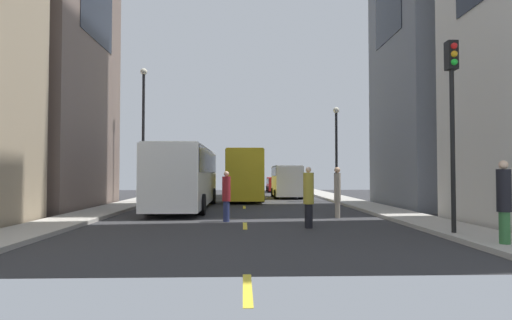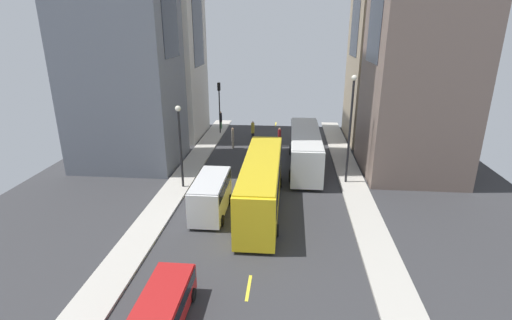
{
  "view_description": "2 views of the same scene",
  "coord_description": "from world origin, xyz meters",
  "px_view_note": "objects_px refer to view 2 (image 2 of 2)",
  "views": [
    {
      "loc": [
        -0.08,
        -28.09,
        1.99
      ],
      "look_at": [
        0.73,
        -2.46,
        2.8
      ],
      "focal_mm": 28.84,
      "sensor_mm": 36.0,
      "label": 1
    },
    {
      "loc": [
        -1.77,
        28.32,
        12.27
      ],
      "look_at": [
        0.92,
        -1.87,
        1.64
      ],
      "focal_mm": 26.9,
      "sensor_mm": 36.0,
      "label": 2
    }
  ],
  "objects_px": {
    "car_red_0": "(165,301)",
    "pedestrian_crossing_mid": "(279,136)",
    "pedestrian_waiting_curb": "(253,130)",
    "pedestrian_crossing_near": "(233,137)",
    "pedestrian_walking_far": "(221,119)",
    "traffic_light_near_corner": "(219,98)",
    "streetcar_yellow": "(262,180)",
    "delivery_van_white": "(211,193)",
    "city_bus_white": "(305,146)"
  },
  "relations": [
    {
      "from": "delivery_van_white",
      "to": "pedestrian_crossing_near",
      "type": "bearing_deg",
      "value": -87.39
    },
    {
      "from": "delivery_van_white",
      "to": "pedestrian_crossing_near",
      "type": "distance_m",
      "value": 14.91
    },
    {
      "from": "pedestrian_crossing_near",
      "to": "pedestrian_walking_far",
      "type": "height_order",
      "value": "pedestrian_walking_far"
    },
    {
      "from": "car_red_0",
      "to": "pedestrian_crossing_mid",
      "type": "xyz_separation_m",
      "value": [
        -4.18,
        -26.21,
        0.19
      ]
    },
    {
      "from": "pedestrian_crossing_near",
      "to": "pedestrian_crossing_mid",
      "type": "distance_m",
      "value": 5.0
    },
    {
      "from": "city_bus_white",
      "to": "pedestrian_crossing_mid",
      "type": "relative_size",
      "value": 5.58
    },
    {
      "from": "car_red_0",
      "to": "pedestrian_walking_far",
      "type": "relative_size",
      "value": 1.88
    },
    {
      "from": "pedestrian_waiting_curb",
      "to": "pedestrian_crossing_near",
      "type": "bearing_deg",
      "value": 80.65
    },
    {
      "from": "pedestrian_walking_far",
      "to": "streetcar_yellow",
      "type": "bearing_deg",
      "value": -95.66
    },
    {
      "from": "city_bus_white",
      "to": "pedestrian_crossing_mid",
      "type": "bearing_deg",
      "value": -68.17
    },
    {
      "from": "car_red_0",
      "to": "traffic_light_near_corner",
      "type": "xyz_separation_m",
      "value": [
        3.01,
        -30.57,
        3.38
      ]
    },
    {
      "from": "city_bus_white",
      "to": "pedestrian_crossing_near",
      "type": "relative_size",
      "value": 5.12
    },
    {
      "from": "car_red_0",
      "to": "traffic_light_near_corner",
      "type": "distance_m",
      "value": 30.91
    },
    {
      "from": "traffic_light_near_corner",
      "to": "city_bus_white",
      "type": "bearing_deg",
      "value": 132.42
    },
    {
      "from": "city_bus_white",
      "to": "pedestrian_waiting_curb",
      "type": "distance_m",
      "value": 10.03
    },
    {
      "from": "pedestrian_walking_far",
      "to": "traffic_light_near_corner",
      "type": "distance_m",
      "value": 3.61
    },
    {
      "from": "car_red_0",
      "to": "pedestrian_crossing_near",
      "type": "distance_m",
      "value": 25.04
    },
    {
      "from": "city_bus_white",
      "to": "streetcar_yellow",
      "type": "height_order",
      "value": "streetcar_yellow"
    },
    {
      "from": "pedestrian_waiting_curb",
      "to": "pedestrian_crossing_mid",
      "type": "relative_size",
      "value": 1.07
    },
    {
      "from": "car_red_0",
      "to": "pedestrian_waiting_curb",
      "type": "height_order",
      "value": "pedestrian_waiting_curb"
    },
    {
      "from": "delivery_van_white",
      "to": "pedestrian_waiting_curb",
      "type": "xyz_separation_m",
      "value": [
        -1.12,
        -18.12,
        -0.34
      ]
    },
    {
      "from": "car_red_0",
      "to": "pedestrian_crossing_mid",
      "type": "relative_size",
      "value": 1.98
    },
    {
      "from": "streetcar_yellow",
      "to": "pedestrian_waiting_curb",
      "type": "distance_m",
      "value": 17.09
    },
    {
      "from": "streetcar_yellow",
      "to": "traffic_light_near_corner",
      "type": "relative_size",
      "value": 2.07
    },
    {
      "from": "pedestrian_crossing_near",
      "to": "pedestrian_waiting_curb",
      "type": "height_order",
      "value": "pedestrian_crossing_near"
    },
    {
      "from": "city_bus_white",
      "to": "car_red_0",
      "type": "relative_size",
      "value": 2.82
    },
    {
      "from": "car_red_0",
      "to": "pedestrian_crossing_near",
      "type": "bearing_deg",
      "value": -88.46
    },
    {
      "from": "pedestrian_walking_far",
      "to": "traffic_light_near_corner",
      "type": "height_order",
      "value": "traffic_light_near_corner"
    },
    {
      "from": "pedestrian_waiting_curb",
      "to": "pedestrian_walking_far",
      "type": "relative_size",
      "value": 1.02
    },
    {
      "from": "streetcar_yellow",
      "to": "delivery_van_white",
      "type": "height_order",
      "value": "streetcar_yellow"
    },
    {
      "from": "car_red_0",
      "to": "traffic_light_near_corner",
      "type": "bearing_deg",
      "value": -84.37
    },
    {
      "from": "car_red_0",
      "to": "traffic_light_near_corner",
      "type": "relative_size",
      "value": 0.69
    },
    {
      "from": "city_bus_white",
      "to": "streetcar_yellow",
      "type": "bearing_deg",
      "value": 69.02
    },
    {
      "from": "city_bus_white",
      "to": "pedestrian_walking_far",
      "type": "bearing_deg",
      "value": -51.67
    },
    {
      "from": "car_red_0",
      "to": "pedestrian_crossing_near",
      "type": "xyz_separation_m",
      "value": [
        0.67,
        -25.03,
        0.32
      ]
    },
    {
      "from": "city_bus_white",
      "to": "car_red_0",
      "type": "xyz_separation_m",
      "value": [
        6.69,
        19.96,
        -1.1
      ]
    },
    {
      "from": "city_bus_white",
      "to": "pedestrian_waiting_curb",
      "type": "relative_size",
      "value": 5.22
    },
    {
      "from": "delivery_van_white",
      "to": "streetcar_yellow",
      "type": "bearing_deg",
      "value": -160.41
    },
    {
      "from": "traffic_light_near_corner",
      "to": "pedestrian_walking_far",
      "type": "bearing_deg",
      "value": -81.99
    },
    {
      "from": "city_bus_white",
      "to": "pedestrian_crossing_mid",
      "type": "height_order",
      "value": "city_bus_white"
    },
    {
      "from": "streetcar_yellow",
      "to": "pedestrian_crossing_mid",
      "type": "distance_m",
      "value": 14.93
    },
    {
      "from": "pedestrian_crossing_mid",
      "to": "traffic_light_near_corner",
      "type": "height_order",
      "value": "traffic_light_near_corner"
    },
    {
      "from": "pedestrian_crossing_near",
      "to": "city_bus_white",
      "type": "bearing_deg",
      "value": -68.42
    },
    {
      "from": "delivery_van_white",
      "to": "pedestrian_walking_far",
      "type": "relative_size",
      "value": 2.41
    },
    {
      "from": "delivery_van_white",
      "to": "car_red_0",
      "type": "xyz_separation_m",
      "value": [
        0.0,
        10.14,
        -0.6
      ]
    },
    {
      "from": "car_red_0",
      "to": "pedestrian_walking_far",
      "type": "bearing_deg",
      "value": -84.22
    },
    {
      "from": "pedestrian_waiting_curb",
      "to": "pedestrian_walking_far",
      "type": "xyz_separation_m",
      "value": [
        4.42,
        -4.33,
        0.14
      ]
    },
    {
      "from": "pedestrian_walking_far",
      "to": "pedestrian_crossing_near",
      "type": "bearing_deg",
      "value": -93.97
    },
    {
      "from": "pedestrian_walking_far",
      "to": "pedestrian_crossing_mid",
      "type": "distance_m",
      "value": 9.83
    },
    {
      "from": "pedestrian_crossing_near",
      "to": "pedestrian_walking_far",
      "type": "relative_size",
      "value": 1.04
    }
  ]
}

